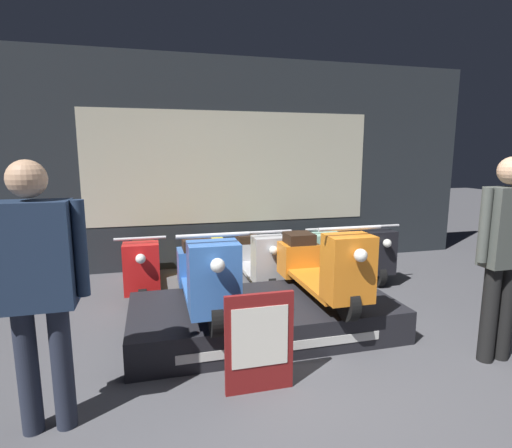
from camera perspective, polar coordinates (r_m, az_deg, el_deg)
name	(u,v)px	position (r m, az deg, el deg)	size (l,w,h in m)	color
ground_plane	(320,378)	(3.44, 9.19, -20.85)	(30.00, 30.00, 0.00)	#4C4C51
shop_wall_back	(233,164)	(6.28, -3.36, 8.49)	(8.05, 0.09, 3.20)	#23282D
display_platform	(264,317)	(4.07, 1.15, -13.14)	(2.58, 1.23, 0.32)	black
scooter_display_left	(205,274)	(3.77, -7.33, -7.16)	(0.57, 1.63, 0.83)	black
scooter_display_right	(320,266)	(4.07, 9.20, -5.91)	(0.57, 1.63, 0.83)	black
scooter_backrow_0	(143,266)	(5.37, -15.82, -5.83)	(0.57, 1.63, 0.83)	black
scooter_backrow_1	(202,262)	(5.40, -7.70, -5.44)	(0.57, 1.63, 0.83)	black
scooter_backrow_2	(257,259)	(5.54, 0.16, -4.96)	(0.57, 1.63, 0.83)	black
scooter_backrow_3	(308,255)	(5.77, 7.50, -4.43)	(0.57, 1.63, 0.83)	black
scooter_backrow_4	(356,252)	(6.09, 14.15, -3.88)	(0.57, 1.63, 0.83)	black
person_left_browsing	(36,276)	(2.78, -28.90, -6.54)	(0.60, 0.25, 1.73)	#232838
person_right_browsing	(504,247)	(3.88, 31.95, -2.75)	(0.52, 0.23, 1.74)	black
price_sign_board	(259,343)	(3.06, 0.49, -16.60)	(0.52, 0.04, 0.77)	maroon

